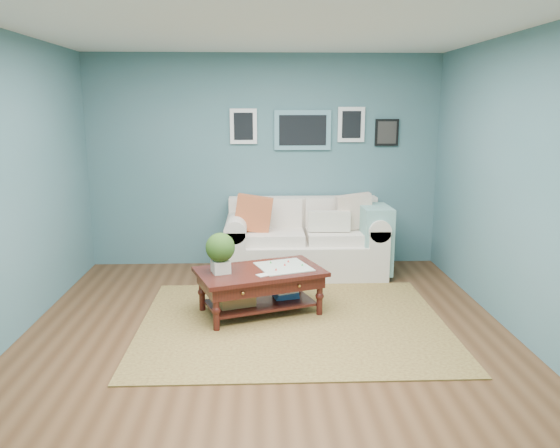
{
  "coord_description": "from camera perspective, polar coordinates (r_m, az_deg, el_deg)",
  "views": [
    {
      "loc": [
        -0.07,
        -4.53,
        2.05
      ],
      "look_at": [
        0.15,
        1.0,
        0.85
      ],
      "focal_mm": 35.0,
      "sensor_mm": 36.0,
      "label": 1
    }
  ],
  "objects": [
    {
      "name": "room_shell",
      "position": [
        4.64,
        -1.19,
        3.66
      ],
      "size": [
        5.0,
        5.02,
        2.7
      ],
      "color": "brown",
      "rests_on": "ground"
    },
    {
      "name": "area_rug",
      "position": [
        5.33,
        1.36,
        -10.31
      ],
      "size": [
        2.91,
        2.33,
        0.01
      ],
      "primitive_type": "cube",
      "color": "brown",
      "rests_on": "ground"
    },
    {
      "name": "loveseat",
      "position": [
        6.79,
        3.31,
        -1.73
      ],
      "size": [
        1.99,
        0.9,
        1.02
      ],
      "color": "silver",
      "rests_on": "ground"
    },
    {
      "name": "coffee_table",
      "position": [
        5.45,
        -2.78,
        -5.64
      ],
      "size": [
        1.39,
        1.08,
        0.86
      ],
      "rotation": [
        0.0,
        0.0,
        0.34
      ],
      "color": "black",
      "rests_on": "ground"
    }
  ]
}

